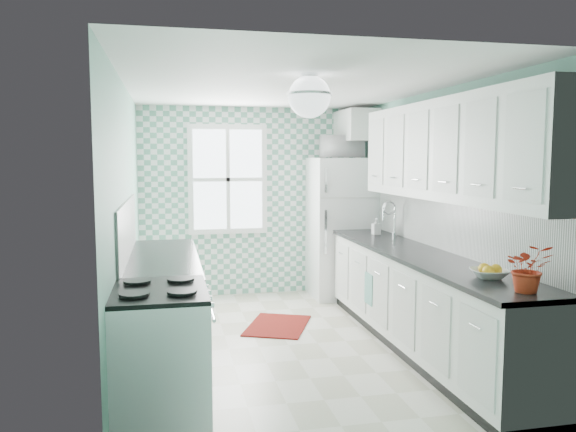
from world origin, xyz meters
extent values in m
cube|color=beige|center=(0.00, 0.00, -0.01)|extent=(3.00, 4.40, 0.02)
cube|color=white|center=(0.00, 0.00, 2.51)|extent=(3.00, 4.40, 0.02)
cube|color=#6FAB97|center=(0.00, 2.21, 1.25)|extent=(3.00, 0.02, 2.50)
cube|color=#6FAB97|center=(0.00, -2.21, 1.25)|extent=(3.00, 0.02, 2.50)
cube|color=#6FAB97|center=(-1.51, 0.00, 1.25)|extent=(0.02, 4.40, 2.50)
cube|color=#6FAB97|center=(1.51, 0.00, 1.25)|extent=(0.02, 4.40, 2.50)
cube|color=#60A188|center=(0.00, 2.19, 1.25)|extent=(3.00, 0.01, 2.50)
cube|color=white|center=(-0.35, 2.17, 1.55)|extent=(1.04, 0.05, 1.44)
cube|color=white|center=(-0.35, 2.15, 1.55)|extent=(0.90, 0.02, 1.30)
cube|color=white|center=(1.49, -0.40, 1.20)|extent=(0.02, 3.60, 0.51)
cube|color=white|center=(-1.49, -0.07, 1.20)|extent=(0.02, 2.15, 0.51)
cube|color=silver|center=(1.33, -0.60, 1.90)|extent=(0.33, 3.20, 0.90)
cube|color=silver|center=(1.30, 1.83, 2.25)|extent=(0.40, 0.74, 0.40)
cylinder|color=silver|center=(0.00, -0.80, 2.48)|extent=(0.14, 0.14, 0.04)
cylinder|color=silver|center=(0.00, -0.80, 2.41)|extent=(0.02, 0.02, 0.12)
sphere|color=white|center=(0.00, -0.80, 2.32)|extent=(0.34, 0.34, 0.34)
cube|color=white|center=(1.20, -0.40, 0.45)|extent=(0.60, 3.60, 0.90)
cube|color=black|center=(1.19, -0.40, 0.92)|extent=(0.63, 3.60, 0.04)
cube|color=white|center=(-1.20, -0.07, 0.45)|extent=(0.60, 2.15, 0.90)
cube|color=black|center=(-1.19, -0.07, 0.92)|extent=(0.63, 2.15, 0.04)
cube|color=white|center=(1.11, 1.83, 0.92)|extent=(0.80, 0.75, 1.83)
cube|color=silver|center=(1.11, 1.45, 1.34)|extent=(0.78, 0.01, 0.02)
cube|color=silver|center=(0.78, 1.43, 1.56)|extent=(0.03, 0.03, 0.30)
cube|color=silver|center=(0.78, 1.43, 0.92)|extent=(0.03, 0.03, 0.54)
cube|color=silver|center=(-1.20, -1.51, 0.49)|extent=(0.63, 0.79, 0.94)
cube|color=black|center=(-1.20, -1.51, 0.96)|extent=(0.63, 0.79, 0.03)
cube|color=black|center=(-0.88, -1.51, 0.54)|extent=(0.01, 0.52, 0.31)
cube|color=silver|center=(1.20, 0.73, 0.92)|extent=(0.56, 0.47, 0.12)
cylinder|color=silver|center=(1.40, 0.73, 1.12)|extent=(0.02, 0.02, 0.30)
torus|color=silver|center=(1.32, 0.73, 1.31)|extent=(0.16, 0.02, 0.16)
cube|color=maroon|center=(0.02, 0.64, 0.01)|extent=(0.90, 1.03, 0.01)
cube|color=#4FAD97|center=(0.89, 0.16, 0.48)|extent=(0.03, 0.22, 0.32)
imported|color=silver|center=(1.20, -1.53, 0.97)|extent=(0.32, 0.32, 0.07)
imported|color=#AD2222|center=(1.20, -1.99, 1.11)|extent=(0.37, 0.35, 0.33)
imported|color=#8BA6B7|center=(1.25, 0.92, 1.04)|extent=(0.09, 0.09, 0.19)
imported|color=white|center=(1.11, 1.83, 1.98)|extent=(0.53, 0.37, 0.29)
camera|label=1|loc=(-1.13, -5.23, 1.83)|focal=35.00mm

